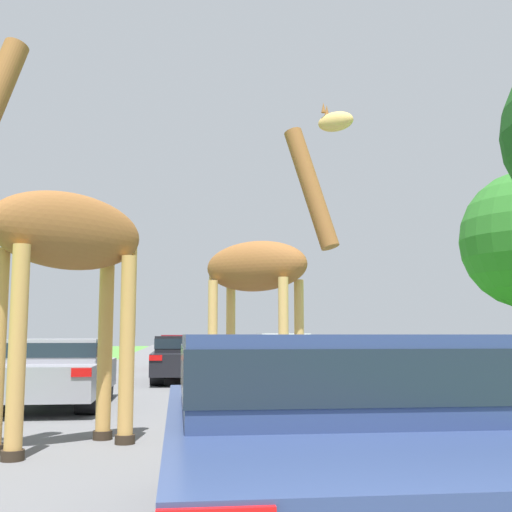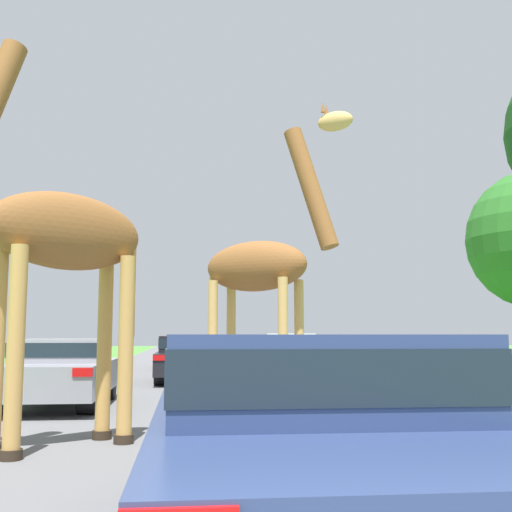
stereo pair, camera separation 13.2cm
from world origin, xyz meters
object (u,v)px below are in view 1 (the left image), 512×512
object	(u,v)px
giraffe_near_road	(264,268)
car_lead_maroon	(319,438)
giraffe_companion	(59,243)
car_queue_left	(283,351)
car_verge_right	(180,351)
car_queue_right	(184,357)
car_far_ahead	(59,370)

from	to	relation	value
giraffe_near_road	car_lead_maroon	size ratio (longest dim) A/B	1.12
giraffe_companion	car_queue_left	bearing A→B (deg)	-58.78
giraffe_near_road	car_lead_maroon	distance (m)	6.00
giraffe_companion	car_verge_right	world-z (taller)	giraffe_companion
car_queue_right	car_verge_right	distance (m)	7.37
giraffe_companion	car_far_ahead	world-z (taller)	giraffe_companion
car_queue_left	car_verge_right	xyz separation A→B (m)	(-3.83, 2.75, -0.03)
car_verge_right	car_queue_left	bearing A→B (deg)	-35.67
car_queue_right	car_lead_maroon	bearing A→B (deg)	-87.50
car_lead_maroon	car_far_ahead	bearing A→B (deg)	109.55
car_queue_right	car_verge_right	size ratio (longest dim) A/B	1.09
giraffe_near_road	car_queue_left	bearing A→B (deg)	-154.86
car_far_ahead	car_verge_right	world-z (taller)	car_verge_right
car_lead_maroon	car_queue_right	world-z (taller)	car_lead_maroon
car_far_ahead	car_verge_right	distance (m)	14.06
giraffe_near_road	car_queue_right	xyz separation A→B (m)	(-1.11, 9.71, -1.70)
giraffe_near_road	car_far_ahead	bearing A→B (deg)	-96.13
car_lead_maroon	car_far_ahead	world-z (taller)	car_lead_maroon
giraffe_near_road	car_verge_right	world-z (taller)	giraffe_near_road
giraffe_companion	car_verge_right	distance (m)	18.88
car_queue_left	giraffe_near_road	bearing A→B (deg)	-100.47
giraffe_near_road	car_lead_maroon	xyz separation A→B (m)	(-0.43, -5.74, -1.69)
giraffe_near_road	car_queue_left	size ratio (longest dim) A/B	1.21
giraffe_near_road	car_far_ahead	size ratio (longest dim) A/B	1.11
giraffe_near_road	car_far_ahead	xyz separation A→B (m)	(-3.62, 3.23, -1.72)
car_queue_left	car_verge_right	size ratio (longest dim) A/B	0.95
giraffe_companion	car_queue_right	xyz separation A→B (m)	(1.72, 11.35, -1.80)
giraffe_companion	car_queue_left	distance (m)	16.97
car_far_ahead	car_verge_right	xyz separation A→B (m)	(2.43, 13.85, 0.02)
car_queue_right	car_queue_left	xyz separation A→B (m)	(3.75, 4.62, 0.04)
car_far_ahead	car_queue_left	bearing A→B (deg)	60.57
giraffe_companion	car_lead_maroon	size ratio (longest dim) A/B	1.20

